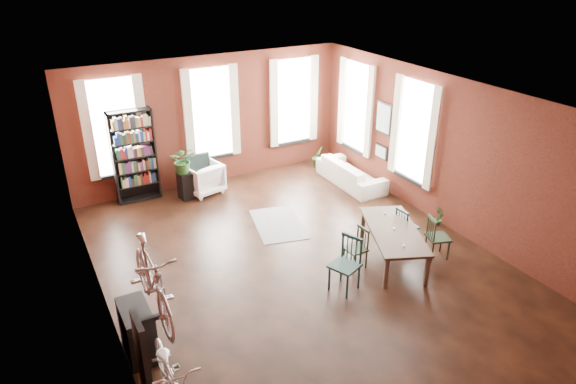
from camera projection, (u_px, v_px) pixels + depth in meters
room at (297, 147)px, 9.47m from camera, size 9.00×9.04×3.22m
dining_table at (393, 245)px, 9.80m from camera, size 1.56×2.12×0.66m
dining_chair_a at (345, 265)px, 8.86m from camera, size 0.60×0.60×0.99m
dining_chair_b at (356, 249)px, 9.54m from camera, size 0.39×0.39×0.79m
dining_chair_c at (438, 237)px, 9.85m from camera, size 0.50×0.50×0.86m
dining_chair_d at (406, 226)px, 10.28m from camera, size 0.40×0.40×0.82m
bookshelf at (134, 156)px, 11.86m from camera, size 1.00×0.32×2.20m
white_armchair at (203, 176)px, 12.50m from camera, size 0.97×0.93×0.84m
cream_sofa at (351, 169)px, 12.95m from camera, size 0.61×2.08×0.81m
striped_rug at (278, 224)px, 11.20m from camera, size 1.32×1.76×0.01m
bike_wall_rack at (143, 360)px, 6.61m from camera, size 0.16×0.60×1.30m
console_table at (138, 331)px, 7.49m from camera, size 0.40×0.80×0.80m
plant_stand at (186, 185)px, 12.23m from camera, size 0.38×0.38×0.66m
plant_by_sofa at (317, 162)px, 14.10m from camera, size 0.49×0.65×0.26m
plant_small at (438, 222)px, 11.12m from camera, size 0.32×0.46×0.15m
bicycle_floor at (168, 353)px, 6.28m from camera, size 0.61×0.89×1.64m
bicycle_hung at (149, 258)px, 6.08m from camera, size 0.47×1.00×1.66m
plant_on_stand at (183, 163)px, 11.96m from camera, size 0.78×0.82×0.51m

